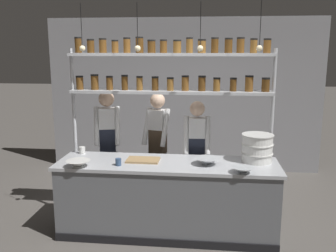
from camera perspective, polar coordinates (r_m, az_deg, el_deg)
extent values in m
plane|color=#5B5651|center=(4.94, -0.09, -15.83)|extent=(40.00, 40.00, 0.00)
cube|color=#939399|center=(7.08, 2.31, 4.69)|extent=(5.11, 0.12, 2.85)
cube|color=slate|center=(4.75, -0.09, -11.11)|extent=(2.65, 0.72, 0.88)
cube|color=#B7BABF|center=(4.59, -0.10, -5.81)|extent=(2.71, 0.76, 0.04)
cube|color=black|center=(4.59, -0.62, -17.35)|extent=(2.65, 0.03, 0.10)
cylinder|color=#B7BABF|center=(5.13, -13.95, -1.46)|extent=(0.04, 0.04, 2.29)
cylinder|color=#B7BABF|center=(4.88, 15.38, -2.20)|extent=(0.04, 0.04, 2.29)
cube|color=#B7BABF|center=(4.74, 0.35, 5.21)|extent=(2.55, 0.28, 0.04)
cylinder|color=brown|center=(4.99, -13.30, 6.33)|extent=(0.09, 0.09, 0.16)
cylinder|color=black|center=(4.99, -13.34, 7.34)|extent=(0.10, 0.10, 0.02)
cylinder|color=brown|center=(4.93, -11.10, 6.48)|extent=(0.10, 0.10, 0.18)
cylinder|color=black|center=(4.92, -11.14, 7.62)|extent=(0.10, 0.10, 0.02)
cylinder|color=brown|center=(4.87, -8.88, 6.39)|extent=(0.09, 0.09, 0.16)
cylinder|color=black|center=(4.87, -8.92, 7.43)|extent=(0.09, 0.09, 0.02)
cylinder|color=#513314|center=(4.83, -6.62, 6.49)|extent=(0.08, 0.08, 0.17)
cylinder|color=black|center=(4.82, -6.64, 7.63)|extent=(0.08, 0.08, 0.02)
cylinder|color=brown|center=(4.79, -4.35, 6.41)|extent=(0.08, 0.08, 0.16)
cylinder|color=black|center=(4.78, -4.37, 7.48)|extent=(0.08, 0.08, 0.02)
cylinder|color=#513314|center=(4.75, -1.97, 6.38)|extent=(0.09, 0.09, 0.16)
cylinder|color=black|center=(4.75, -1.98, 7.44)|extent=(0.09, 0.09, 0.02)
cylinder|color=brown|center=(4.73, 0.32, 6.31)|extent=(0.09, 0.09, 0.15)
cylinder|color=black|center=(4.72, 0.32, 7.31)|extent=(0.09, 0.09, 0.02)
cylinder|color=brown|center=(4.71, 2.64, 6.43)|extent=(0.09, 0.09, 0.17)
cylinder|color=black|center=(4.71, 2.65, 7.58)|extent=(0.09, 0.09, 0.02)
cylinder|color=#513314|center=(4.71, 5.18, 6.37)|extent=(0.09, 0.09, 0.17)
cylinder|color=black|center=(4.70, 5.20, 7.52)|extent=(0.09, 0.09, 0.02)
cylinder|color=brown|center=(4.71, 7.43, 6.20)|extent=(0.09, 0.09, 0.15)
cylinder|color=black|center=(4.70, 7.46, 7.21)|extent=(0.09, 0.09, 0.02)
cylinder|color=#513314|center=(4.72, 9.90, 6.13)|extent=(0.08, 0.08, 0.15)
cylinder|color=black|center=(4.71, 9.94, 7.15)|extent=(0.08, 0.08, 0.02)
cylinder|color=brown|center=(4.73, 12.25, 6.23)|extent=(0.10, 0.10, 0.18)
cylinder|color=black|center=(4.72, 12.30, 7.41)|extent=(0.10, 0.10, 0.02)
cylinder|color=#513314|center=(4.76, 14.65, 6.00)|extent=(0.10, 0.10, 0.15)
cylinder|color=black|center=(4.75, 14.70, 7.03)|extent=(0.10, 0.10, 0.02)
cube|color=#B7BABF|center=(4.71, 0.35, 10.84)|extent=(2.55, 0.28, 0.04)
cylinder|color=#513314|center=(4.97, -13.52, 11.80)|extent=(0.09, 0.09, 0.18)
cylinder|color=black|center=(4.97, -13.57, 12.94)|extent=(0.09, 0.09, 0.02)
cylinder|color=#513314|center=(4.92, -11.69, 11.74)|extent=(0.09, 0.09, 0.15)
cylinder|color=black|center=(4.92, -11.73, 12.74)|extent=(0.09, 0.09, 0.02)
cylinder|color=brown|center=(4.88, -9.90, 11.86)|extent=(0.09, 0.09, 0.16)
cylinder|color=black|center=(4.88, -9.94, 12.93)|extent=(0.10, 0.10, 0.02)
cylinder|color=brown|center=(4.83, -8.07, 11.80)|extent=(0.09, 0.09, 0.14)
cylinder|color=black|center=(4.84, -8.10, 12.75)|extent=(0.09, 0.09, 0.02)
cylinder|color=brown|center=(4.80, -6.27, 12.02)|extent=(0.09, 0.09, 0.17)
cylinder|color=black|center=(4.80, -6.30, 13.15)|extent=(0.09, 0.09, 0.02)
cylinder|color=#513314|center=(4.77, -4.35, 12.11)|extent=(0.10, 0.10, 0.18)
cylinder|color=black|center=(4.77, -4.36, 13.30)|extent=(0.10, 0.10, 0.02)
cylinder|color=#513314|center=(4.74, -2.53, 11.91)|extent=(0.10, 0.10, 0.14)
cylinder|color=black|center=(4.74, -2.54, 12.89)|extent=(0.10, 0.10, 0.02)
cylinder|color=brown|center=(4.72, -0.70, 11.93)|extent=(0.09, 0.09, 0.14)
cylinder|color=black|center=(4.72, -0.70, 12.93)|extent=(0.09, 0.09, 0.02)
cylinder|color=brown|center=(4.70, 1.41, 11.91)|extent=(0.10, 0.10, 0.14)
cylinder|color=black|center=(4.70, 1.41, 12.89)|extent=(0.10, 0.10, 0.02)
cylinder|color=brown|center=(4.69, 3.30, 12.06)|extent=(0.08, 0.08, 0.17)
cylinder|color=black|center=(4.70, 3.31, 13.21)|extent=(0.09, 0.09, 0.02)
cylinder|color=brown|center=(4.69, 5.18, 11.91)|extent=(0.10, 0.10, 0.15)
cylinder|color=black|center=(4.69, 5.20, 12.93)|extent=(0.10, 0.10, 0.02)
cylinder|color=#513314|center=(4.69, 7.14, 11.99)|extent=(0.09, 0.09, 0.17)
cylinder|color=black|center=(4.69, 7.17, 13.14)|extent=(0.09, 0.09, 0.02)
cylinder|color=#513314|center=(4.69, 9.20, 11.90)|extent=(0.10, 0.10, 0.16)
cylinder|color=black|center=(4.69, 9.24, 13.00)|extent=(0.10, 0.10, 0.02)
cylinder|color=brown|center=(4.70, 10.98, 11.87)|extent=(0.09, 0.09, 0.17)
cylinder|color=black|center=(4.70, 11.03, 13.01)|extent=(0.10, 0.10, 0.02)
cylinder|color=brown|center=(4.72, 12.92, 11.71)|extent=(0.09, 0.09, 0.15)
cylinder|color=black|center=(4.72, 12.97, 12.77)|extent=(0.09, 0.09, 0.02)
cylinder|color=brown|center=(4.74, 14.87, 11.61)|extent=(0.09, 0.09, 0.15)
cylinder|color=black|center=(4.74, 14.93, 12.65)|extent=(0.09, 0.09, 0.02)
cylinder|color=black|center=(5.58, -9.80, -8.10)|extent=(0.11, 0.11, 0.82)
cylinder|color=black|center=(5.57, -8.15, -8.08)|extent=(0.11, 0.11, 0.82)
cube|color=#232838|center=(5.40, -9.17, -2.20)|extent=(0.25, 0.21, 0.36)
cube|color=white|center=(5.34, -9.28, 1.18)|extent=(0.25, 0.22, 0.29)
sphere|color=tan|center=(5.29, -9.38, 4.10)|extent=(0.22, 0.22, 0.22)
cylinder|color=white|center=(5.31, -10.84, -0.03)|extent=(0.12, 0.26, 0.54)
cylinder|color=white|center=(5.29, -7.71, 0.04)|extent=(0.12, 0.26, 0.54)
cylinder|color=black|center=(5.59, -2.28, -7.99)|extent=(0.11, 0.11, 0.81)
cylinder|color=black|center=(5.52, -0.78, -8.22)|extent=(0.11, 0.11, 0.81)
cube|color=#473828|center=(5.39, -1.56, -2.31)|extent=(0.26, 0.23, 0.35)
cube|color=white|center=(5.32, -1.58, 1.00)|extent=(0.26, 0.24, 0.29)
sphere|color=beige|center=(5.28, -1.60, 3.87)|extent=(0.21, 0.21, 0.21)
cylinder|color=white|center=(5.35, -3.26, -0.01)|extent=(0.14, 0.26, 0.53)
cylinder|color=white|center=(5.23, -0.43, -0.27)|extent=(0.14, 0.26, 0.53)
cylinder|color=black|center=(5.31, 3.42, -9.27)|extent=(0.11, 0.11, 0.77)
cylinder|color=black|center=(5.31, 5.17, -9.29)|extent=(0.11, 0.11, 0.77)
cube|color=#232838|center=(5.14, 4.39, -3.53)|extent=(0.23, 0.18, 0.33)
cube|color=white|center=(5.07, 4.44, -0.22)|extent=(0.23, 0.19, 0.27)
sphere|color=beige|center=(5.02, 4.49, 2.66)|extent=(0.20, 0.20, 0.20)
cylinder|color=white|center=(5.03, 2.78, -1.36)|extent=(0.08, 0.24, 0.51)
cylinder|color=white|center=(5.04, 6.08, -1.40)|extent=(0.08, 0.24, 0.51)
cylinder|color=white|center=(4.74, 13.37, -4.69)|extent=(0.36, 0.36, 0.10)
cylinder|color=silver|center=(4.72, 13.40, -4.03)|extent=(0.39, 0.39, 0.01)
cylinder|color=white|center=(4.71, 13.44, -3.36)|extent=(0.36, 0.36, 0.10)
cylinder|color=silver|center=(4.69, 13.47, -2.68)|extent=(0.39, 0.39, 0.01)
cylinder|color=white|center=(4.68, 13.50, -2.00)|extent=(0.36, 0.36, 0.10)
cylinder|color=silver|center=(4.66, 13.53, -1.32)|extent=(0.39, 0.39, 0.01)
cube|color=#A88456|center=(4.65, -3.83, -5.19)|extent=(0.40, 0.26, 0.02)
cylinder|color=#B2B7BC|center=(4.29, 11.35, -6.96)|extent=(0.11, 0.11, 0.01)
cone|color=#B2B7BC|center=(4.28, 11.37, -6.61)|extent=(0.25, 0.25, 0.07)
cylinder|color=silver|center=(4.54, -13.49, -6.01)|extent=(0.13, 0.13, 0.01)
cone|color=silver|center=(4.53, -13.51, -5.61)|extent=(0.29, 0.29, 0.08)
cylinder|color=#B2B7BC|center=(4.53, 6.02, -5.79)|extent=(0.13, 0.13, 0.01)
cone|color=#B2B7BC|center=(4.52, 6.03, -5.36)|extent=(0.30, 0.30, 0.08)
cylinder|color=#334C70|center=(4.50, -7.58, -5.45)|extent=(0.07, 0.07, 0.09)
cylinder|color=silver|center=(5.09, -12.95, -3.61)|extent=(0.08, 0.08, 0.09)
cylinder|color=black|center=(4.61, -13.07, 14.64)|extent=(0.01, 0.01, 0.51)
sphere|color=#F9E5B2|center=(4.61, -12.92, 11.45)|extent=(0.07, 0.07, 0.07)
cylinder|color=black|center=(4.44, -4.70, 15.02)|extent=(0.01, 0.01, 0.51)
sphere|color=#F9E5B2|center=(4.44, -4.65, 11.70)|extent=(0.07, 0.07, 0.07)
cylinder|color=black|center=(4.37, 4.98, 15.08)|extent=(0.01, 0.01, 0.51)
sphere|color=#F9E5B2|center=(4.36, 4.92, 11.70)|extent=(0.07, 0.07, 0.07)
cylinder|color=black|center=(4.40, 13.92, 14.77)|extent=(0.01, 0.01, 0.51)
sphere|color=#F9E5B2|center=(4.39, 13.76, 11.42)|extent=(0.07, 0.07, 0.07)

